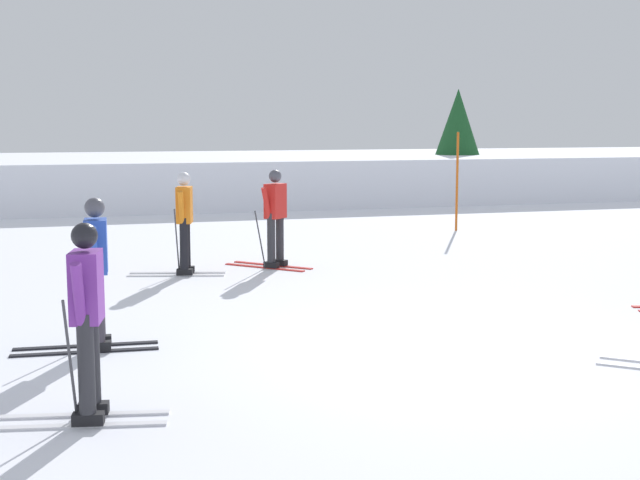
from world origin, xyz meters
TOP-DOWN VIEW (x-y plane):
  - ground_plane at (0.00, 0.00)m, footprint 120.00×120.00m
  - far_snow_ridge at (0.00, 19.94)m, footprint 80.00×9.37m
  - skier_purple at (-3.89, -1.27)m, footprint 1.64×0.99m
  - skier_blue at (-3.75, 1.16)m, footprint 1.62×1.00m
  - skier_orange at (-2.21, 5.70)m, footprint 1.64×0.98m
  - skier_red at (-0.61, 5.98)m, footprint 1.39×1.39m
  - trail_marker_pole at (4.63, 9.90)m, footprint 0.06×0.06m
  - conifer_far_left at (8.72, 18.81)m, footprint 2.07×2.07m

SIDE VIEW (x-z plane):
  - ground_plane at x=0.00m, z-range 0.00..0.00m
  - far_snow_ridge at x=0.00m, z-range 0.00..1.40m
  - skier_red at x=-0.61m, z-range 0.06..1.77m
  - skier_orange at x=-2.21m, z-range 0.06..1.77m
  - skier_purple at x=-3.89m, z-range 0.06..1.77m
  - skier_blue at x=-3.75m, z-range 0.06..1.77m
  - trail_marker_pole at x=4.63m, z-range 0.00..2.29m
  - conifer_far_left at x=8.72m, z-range 0.27..3.90m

